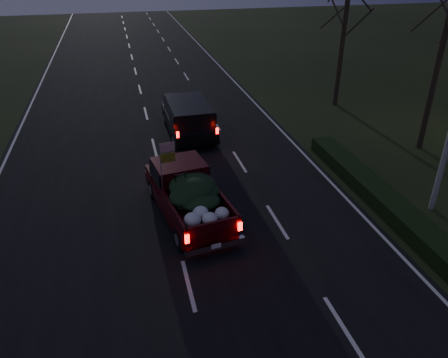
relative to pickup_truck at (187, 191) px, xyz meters
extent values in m
plane|color=black|center=(-0.62, -3.72, -0.99)|extent=(120.00, 120.00, 0.00)
cube|color=black|center=(-0.62, -3.72, -0.98)|extent=(14.00, 120.00, 0.02)
cube|color=black|center=(7.18, -0.72, -0.69)|extent=(1.00, 10.00, 0.60)
cylinder|color=black|center=(11.88, 3.28, 3.26)|extent=(0.28, 0.28, 8.50)
cylinder|color=black|center=(10.88, 10.28, 2.51)|extent=(0.28, 0.28, 7.00)
cube|color=#3D080D|center=(-0.01, 0.02, -0.41)|extent=(2.65, 5.07, 0.53)
cube|color=#3D080D|center=(-0.14, 0.88, 0.32)|extent=(2.00, 1.80, 0.87)
cube|color=black|center=(-0.14, 0.88, 0.42)|extent=(2.08, 1.72, 0.53)
cube|color=#3D080D|center=(0.19, -1.22, -0.12)|extent=(2.18, 2.95, 0.06)
ellipsoid|color=black|center=(0.16, -0.74, 0.32)|extent=(1.79, 1.95, 0.58)
cylinder|color=gray|center=(-0.86, -0.11, 0.99)|extent=(0.03, 0.03, 1.93)
cube|color=red|center=(-0.61, -0.07, 1.80)|extent=(0.50, 0.10, 0.33)
cube|color=gold|center=(-0.61, -0.07, 1.41)|extent=(0.50, 0.10, 0.33)
cube|color=black|center=(1.30, 7.65, -0.34)|extent=(2.16, 5.00, 0.62)
cube|color=black|center=(1.30, 7.39, 0.36)|extent=(2.01, 3.65, 0.83)
cube|color=black|center=(1.30, 7.39, 0.44)|extent=(2.11, 3.55, 0.50)
camera|label=1|loc=(-1.89, -13.33, 7.67)|focal=35.00mm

